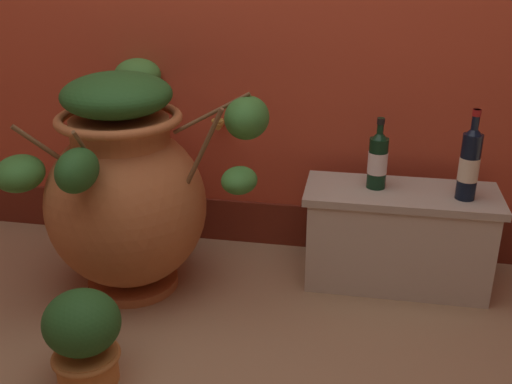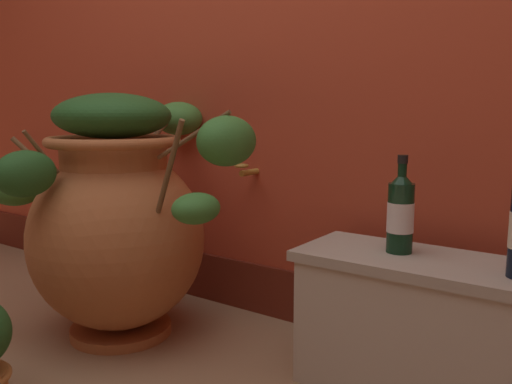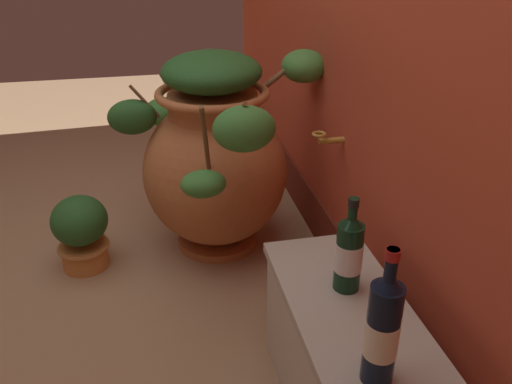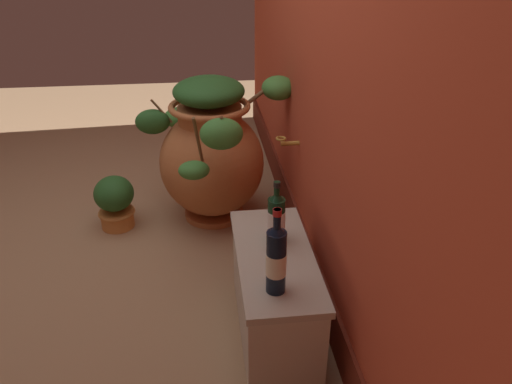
# 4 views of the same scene
# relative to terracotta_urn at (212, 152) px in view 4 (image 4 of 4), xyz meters

# --- Properties ---
(ground_plane) EXTENTS (7.00, 7.00, 0.00)m
(ground_plane) POSITION_rel_terracotta_urn_xyz_m (0.40, -0.64, -0.43)
(ground_plane) COLOR #9E7A56
(back_wall) EXTENTS (4.40, 0.33, 2.60)m
(back_wall) POSITION_rel_terracotta_urn_xyz_m (0.40, 0.56, 0.86)
(back_wall) COLOR #B74228
(back_wall) RESTS_ON ground_plane
(terracotta_urn) EXTENTS (0.95, 0.92, 0.87)m
(terracotta_urn) POSITION_rel_terracotta_urn_xyz_m (0.00, 0.00, 0.00)
(terracotta_urn) COLOR #B26638
(terracotta_urn) RESTS_ON ground_plane
(stone_ledge) EXTENTS (0.75, 0.32, 0.41)m
(stone_ledge) POSITION_rel_terracotta_urn_xyz_m (1.05, 0.22, -0.21)
(stone_ledge) COLOR beige
(stone_ledge) RESTS_ON ground_plane
(wine_bottle_left) EXTENTS (0.08, 0.08, 0.28)m
(wine_bottle_left) POSITION_rel_terracotta_urn_xyz_m (0.94, 0.24, 0.10)
(wine_bottle_left) COLOR black
(wine_bottle_left) RESTS_ON stone_ledge
(wine_bottle_middle) EXTENTS (0.07, 0.07, 0.35)m
(wine_bottle_middle) POSITION_rel_terracotta_urn_xyz_m (1.27, 0.19, 0.12)
(wine_bottle_middle) COLOR black
(wine_bottle_middle) RESTS_ON stone_ledge
(potted_shrub) EXTENTS (0.24, 0.23, 0.32)m
(potted_shrub) POSITION_rel_terracotta_urn_xyz_m (0.06, -0.58, -0.26)
(potted_shrub) COLOR #CC7F3D
(potted_shrub) RESTS_ON ground_plane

